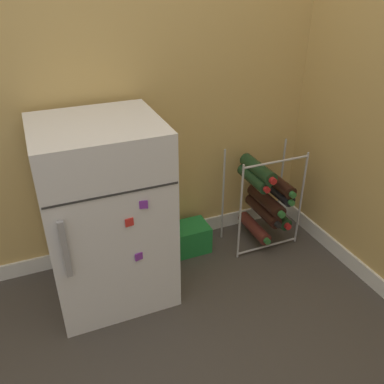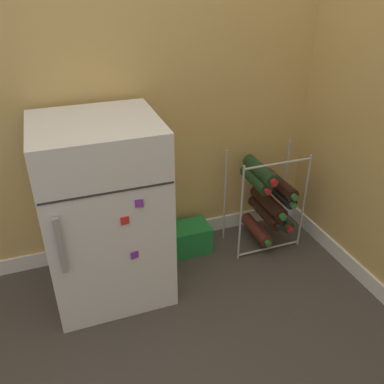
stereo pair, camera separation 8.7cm
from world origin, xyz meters
name	(u,v)px [view 1 (the left image)]	position (x,y,z in m)	size (l,w,h in m)	color
ground_plane	(184,313)	(0.00, 0.00, 0.00)	(14.00, 14.00, 0.00)	#423D38
wall_back	(131,24)	(0.00, 0.63, 1.24)	(6.98, 0.07, 2.50)	tan
mini_fridge	(106,214)	(-0.27, 0.31, 0.45)	(0.55, 0.53, 0.90)	white
wine_rack	(266,197)	(0.67, 0.39, 0.29)	(0.41, 0.33, 0.59)	#B2B2B7
soda_box	(185,239)	(0.19, 0.46, 0.08)	(0.27, 0.17, 0.16)	#1E7F38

